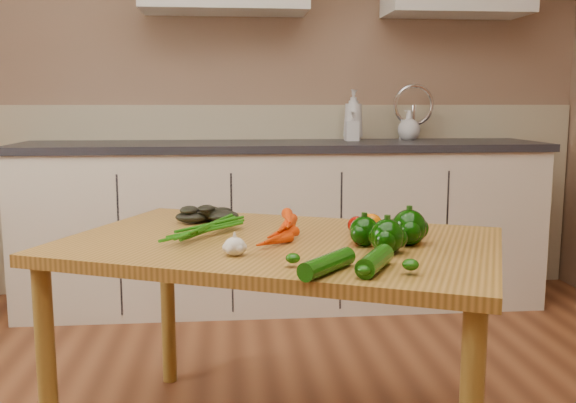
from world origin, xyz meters
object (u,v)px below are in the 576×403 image
at_px(pepper_b, 409,228).
at_px(tomato_c, 414,228).
at_px(soap_bottle_b, 352,126).
at_px(tomato_b, 371,224).
at_px(soap_bottle_c, 409,125).
at_px(leafy_greens, 205,209).
at_px(pepper_c, 387,237).
at_px(carrot_bunch, 260,229).
at_px(pepper_a, 364,231).
at_px(zucchini_b, 327,264).
at_px(zucchini_a, 375,261).
at_px(garlic_bulb, 235,246).
at_px(soap_bottle_a, 353,115).
at_px(table, 280,264).
at_px(tomato_a, 357,225).

bearing_deg(pepper_b, tomato_c, 64.57).
height_order(soap_bottle_b, tomato_b, soap_bottle_b).
height_order(soap_bottle_c, pepper_b, soap_bottle_c).
bearing_deg(leafy_greens, pepper_c, -44.84).
bearing_deg(pepper_b, soap_bottle_b, 84.52).
xyz_separation_m(carrot_bunch, pepper_b, (0.43, -0.12, 0.02)).
distance_m(pepper_a, tomato_c, 0.20).
bearing_deg(soap_bottle_b, zucchini_b, -102.64).
height_order(pepper_a, zucchini_a, pepper_a).
relative_size(soap_bottle_b, carrot_bunch, 0.68).
relative_size(pepper_c, zucchini_a, 0.53).
bearing_deg(tomato_c, garlic_bulb, -162.06).
distance_m(soap_bottle_a, pepper_c, 1.96).
relative_size(table, soap_bottle_a, 5.30).
relative_size(tomato_a, tomato_b, 0.87).
distance_m(soap_bottle_a, zucchini_b, 2.19).
relative_size(tomato_a, zucchini_b, 0.31).
relative_size(soap_bottle_a, tomato_b, 4.02).
relative_size(soap_bottle_b, soap_bottle_c, 0.98).
xyz_separation_m(soap_bottle_b, soap_bottle_c, (0.35, 0.07, 0.00)).
xyz_separation_m(carrot_bunch, tomato_b, (0.36, 0.04, 0.00)).
distance_m(soap_bottle_b, tomato_c, 1.69).
distance_m(carrot_bunch, leafy_greens, 0.34).
height_order(pepper_b, tomato_b, pepper_b).
distance_m(pepper_b, pepper_c, 0.14).
bearing_deg(tomato_b, zucchini_a, -101.54).
bearing_deg(garlic_bulb, table, 53.94).
distance_m(table, pepper_c, 0.37).
bearing_deg(zucchini_a, tomato_a, 84.02).
relative_size(table, pepper_b, 14.77).
xyz_separation_m(soap_bottle_c, tomato_a, (-0.64, -1.66, -0.26)).
xyz_separation_m(soap_bottle_c, garlic_bulb, (-1.03, -1.92, -0.26)).
bearing_deg(table, tomato_a, 37.87).
bearing_deg(zucchini_b, carrot_bunch, 109.14).
height_order(table, soap_bottle_c, soap_bottle_c).
bearing_deg(soap_bottle_a, tomato_c, 115.68).
bearing_deg(carrot_bunch, zucchini_a, -33.41).
xyz_separation_m(tomato_c, zucchini_a, (-0.21, -0.38, -0.00)).
height_order(table, zucchini_a, zucchini_a).
distance_m(table, soap_bottle_a, 1.85).
relative_size(tomato_c, zucchini_a, 0.37).
height_order(soap_bottle_b, soap_bottle_c, soap_bottle_c).
distance_m(pepper_a, tomato_a, 0.17).
bearing_deg(tomato_b, tomato_c, -31.12).
distance_m(table, pepper_a, 0.29).
bearing_deg(tomato_b, garlic_bulb, -150.00).
bearing_deg(leafy_greens, tomato_a, -26.61).
bearing_deg(soap_bottle_c, carrot_bunch, 20.72).
distance_m(soap_bottle_b, pepper_c, 1.89).
relative_size(leafy_greens, pepper_c, 1.94).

